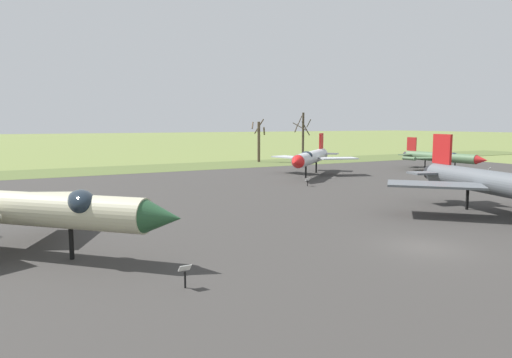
{
  "coord_description": "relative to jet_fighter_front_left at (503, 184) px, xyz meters",
  "views": [
    {
      "loc": [
        -18.76,
        -16.29,
        6.41
      ],
      "look_at": [
        -1.65,
        15.26,
        2.09
      ],
      "focal_mm": 32.51,
      "sensor_mm": 36.0,
      "label": 1
    }
  ],
  "objects": [
    {
      "name": "bare_tree_center",
      "position": [
        17.74,
        49.8,
        2.16
      ],
      "size": [
        3.33,
        3.77,
        8.32
      ],
      "color": "#42382D",
      "rests_on": "ground"
    },
    {
      "name": "info_placard_rear_right",
      "position": [
        24.03,
        17.63,
        -1.81
      ],
      "size": [
        0.61,
        0.34,
        0.94
      ],
      "color": "black",
      "rests_on": "ground"
    },
    {
      "name": "info_placard_rear_center",
      "position": [
        -2.14,
        19.59,
        -1.85
      ],
      "size": [
        0.58,
        0.29,
        0.88
      ],
      "color": "black",
      "rests_on": "ground"
    },
    {
      "name": "jet_fighter_rear_center",
      "position": [
        3.76,
        27.42,
        -0.12
      ],
      "size": [
        13.43,
        12.65,
        5.1
      ],
      "color": "silver",
      "rests_on": "ground"
    },
    {
      "name": "jet_fighter_rear_right",
      "position": [
        23.65,
        24.75,
        -0.58
      ],
      "size": [
        10.01,
        13.01,
        4.39
      ],
      "color": "#4C6B47",
      "rests_on": "ground"
    },
    {
      "name": "bare_tree_left_of_center",
      "position": [
        7.9,
        48.18,
        1.41
      ],
      "size": [
        2.88,
        2.84,
        7.17
      ],
      "color": "brown",
      "rests_on": "ground"
    },
    {
      "name": "ground_plane",
      "position": [
        -10.33,
        -2.78,
        -2.41
      ],
      "size": [
        600.0,
        600.0,
        0.0
      ],
      "primitive_type": "plane",
      "color": "olive"
    },
    {
      "name": "info_placard_rear_left",
      "position": [
        -23.23,
        -2.49,
        -1.79
      ],
      "size": [
        0.48,
        0.28,
        0.99
      ],
      "color": "black",
      "rests_on": "ground"
    },
    {
      "name": "asphalt_apron",
      "position": [
        -10.33,
        13.17,
        -2.38
      ],
      "size": [
        102.76,
        53.17,
        0.05
      ],
      "primitive_type": "cube",
      "color": "#383533",
      "rests_on": "ground"
    },
    {
      "name": "grass_verge_strip",
      "position": [
        -10.33,
        45.75,
        -2.38
      ],
      "size": [
        162.76,
        12.0,
        0.06
      ],
      "primitive_type": "cube",
      "color": "#546331",
      "rests_on": "ground"
    },
    {
      "name": "jet_fighter_front_left",
      "position": [
        0.0,
        0.0,
        0.0
      ],
      "size": [
        14.28,
        16.71,
        5.56
      ],
      "color": "#565B60",
      "rests_on": "ground"
    },
    {
      "name": "jet_fighter_rear_left",
      "position": [
        -28.54,
        5.65,
        -0.01
      ],
      "size": [
        13.53,
        13.56,
        5.89
      ],
      "color": "#B7B293",
      "rests_on": "ground"
    }
  ]
}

